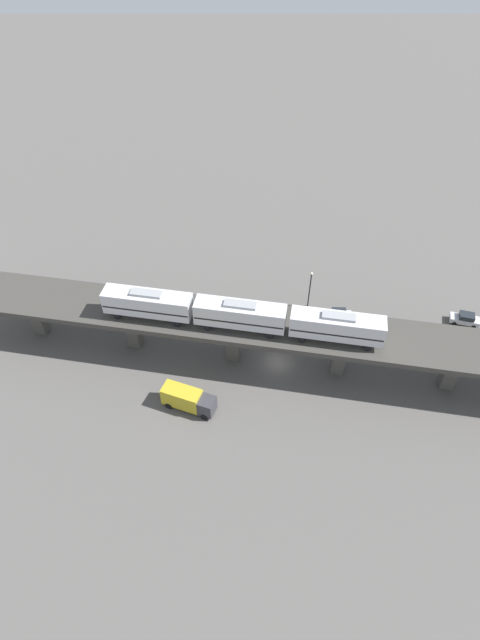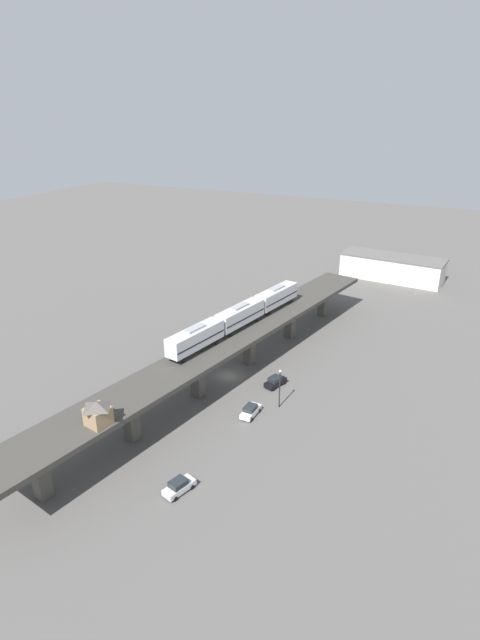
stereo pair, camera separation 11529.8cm
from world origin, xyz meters
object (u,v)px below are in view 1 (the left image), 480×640
Objects in this scene: delivery_truck at (188,399)px; street_lamp at (310,287)px; street_car_black at (272,315)px; street_car_white at (338,315)px; street_car_silver at (465,319)px; subway_train at (240,314)px.

delivery_truck is 1.09× the size of street_lamp.
street_car_black is at bearing 117.98° from street_lamp.
street_car_black is at bearing -35.05° from delivery_truck.
street_car_white is at bearing -52.67° from delivery_truck.
delivery_truck reaches higher than street_car_silver.
delivery_truck is (-16.95, 11.89, 0.82)m from street_car_black.
street_lamp is (12.66, -11.02, -6.00)m from subway_train.
subway_train reaches higher than street_car_white.
subway_train is at bearing -42.55° from delivery_truck.
street_car_white is 0.94× the size of street_car_black.
street_lamp is (3.95, 24.17, 3.17)m from street_car_silver.
street_car_silver is (8.71, -35.19, -9.17)m from subway_train.
street_lamp is (3.18, -5.98, 3.17)m from street_car_black.
delivery_truck is (-16.99, 22.27, 0.82)m from street_car_white.
subway_train is at bearing 121.69° from street_car_white.
street_car_black is (9.49, -5.04, -9.17)m from subway_train.
delivery_truck reaches higher than street_car_white.
subway_train reaches higher than street_lamp.
subway_train is 7.85× the size of street_car_black.
delivery_truck is (-7.47, 6.85, -8.35)m from subway_train.
delivery_truck reaches higher than street_car_black.
street_car_black is 7.48m from street_lamp.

